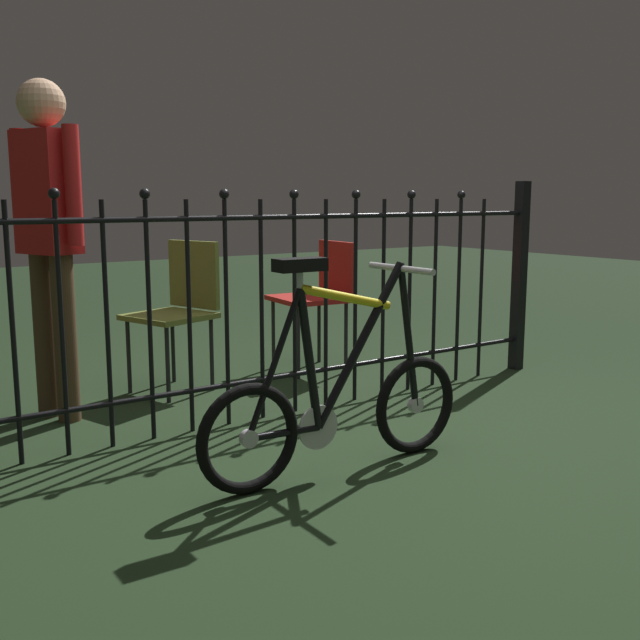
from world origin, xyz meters
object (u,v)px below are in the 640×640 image
bicycle (338,401)px  person_visitor (48,220)px  chair_olive (180,302)px  chair_red (320,290)px

bicycle → person_visitor: bearing=117.3°
chair_olive → person_visitor: 0.91m
chair_red → chair_olive: (-0.95, 0.04, -0.00)m
chair_red → person_visitor: bearing=-175.2°
bicycle → chair_olive: bearing=88.9°
chair_red → chair_olive: 0.95m
chair_olive → person_visitor: person_visitor is taller
bicycle → chair_red: (0.98, 1.55, 0.22)m
chair_olive → person_visitor: (-0.75, -0.18, 0.48)m
chair_red → person_visitor: size_ratio=0.50×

